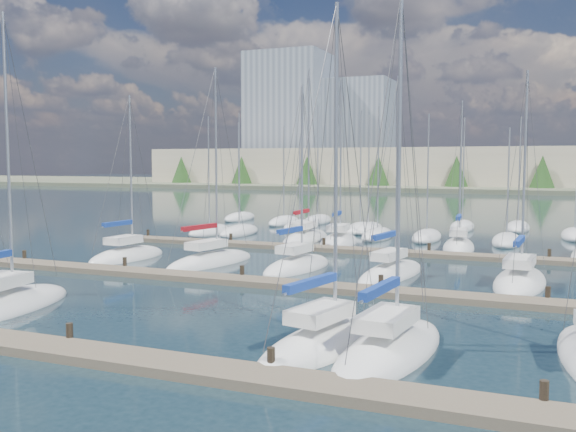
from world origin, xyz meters
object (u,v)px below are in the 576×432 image
at_px(sailboat_n, 306,238).
at_px(sailboat_d, 326,342).
at_px(sailboat_k, 391,273).
at_px(sailboat_j, 297,266).
at_px(sailboat_o, 339,241).
at_px(sailboat_l, 520,282).
at_px(sailboat_i, 210,261).
at_px(sailboat_h, 127,256).
at_px(sailboat_p, 459,247).
at_px(sailboat_e, 390,350).
at_px(sailboat_c, 3,306).

distance_m(sailboat_n, sailboat_d, 31.37).
xyz_separation_m(sailboat_k, sailboat_n, (-10.71, 14.15, 0.00)).
relative_size(sailboat_j, sailboat_n, 0.80).
relative_size(sailboat_o, sailboat_k, 1.15).
height_order(sailboat_l, sailboat_n, sailboat_n).
bearing_deg(sailboat_i, sailboat_h, -168.55).
bearing_deg(sailboat_l, sailboat_i, -176.17).
xyz_separation_m(sailboat_o, sailboat_p, (9.48, 0.39, -0.00)).
height_order(sailboat_e, sailboat_i, sailboat_i).
bearing_deg(sailboat_j, sailboat_k, 4.53).
relative_size(sailboat_d, sailboat_c, 0.93).
bearing_deg(sailboat_l, sailboat_d, -108.39).
bearing_deg(sailboat_o, sailboat_i, -116.66).
bearing_deg(sailboat_d, sailboat_k, 106.23).
height_order(sailboat_k, sailboat_c, sailboat_c).
relative_size(sailboat_k, sailboat_n, 0.81).
distance_m(sailboat_c, sailboat_p, 32.81).
distance_m(sailboat_d, sailboat_p, 28.50).
bearing_deg(sailboat_i, sailboat_c, -88.70).
xyz_separation_m(sailboat_k, sailboat_h, (-18.43, -0.16, -0.01)).
height_order(sailboat_j, sailboat_l, sailboat_l).
distance_m(sailboat_l, sailboat_i, 18.98).
xyz_separation_m(sailboat_d, sailboat_p, (0.91, 28.49, 0.00)).
bearing_deg(sailboat_n, sailboat_c, -97.71).
relative_size(sailboat_j, sailboat_h, 1.02).
height_order(sailboat_j, sailboat_p, sailboat_j).
relative_size(sailboat_o, sailboat_e, 1.07).
bearing_deg(sailboat_k, sailboat_o, 128.90).
xyz_separation_m(sailboat_o, sailboat_l, (14.49, -12.95, -0.02)).
bearing_deg(sailboat_o, sailboat_c, -111.71).
xyz_separation_m(sailboat_e, sailboat_i, (-15.42, 14.84, 0.01)).
distance_m(sailboat_e, sailboat_d, 2.35).
distance_m(sailboat_o, sailboat_h, 17.28).
height_order(sailboat_k, sailboat_j, sailboat_k).
bearing_deg(sailboat_d, sailboat_l, 80.59).
distance_m(sailboat_o, sailboat_n, 3.40).
bearing_deg(sailboat_i, sailboat_n, 95.54).
relative_size(sailboat_h, sailboat_d, 0.92).
bearing_deg(sailboat_c, sailboat_p, 52.62).
relative_size(sailboat_o, sailboat_l, 1.15).
distance_m(sailboat_e, sailboat_c, 17.81).
bearing_deg(sailboat_e, sailboat_p, 98.74).
bearing_deg(sailboat_l, sailboat_j, -177.44).
relative_size(sailboat_o, sailboat_j, 1.16).
height_order(sailboat_j, sailboat_i, sailboat_i).
bearing_deg(sailboat_l, sailboat_k, -175.12).
height_order(sailboat_j, sailboat_h, sailboat_j).
distance_m(sailboat_l, sailboat_c, 26.17).
xyz_separation_m(sailboat_j, sailboat_n, (-4.70, 13.82, 0.01)).
distance_m(sailboat_e, sailboat_i, 21.40).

